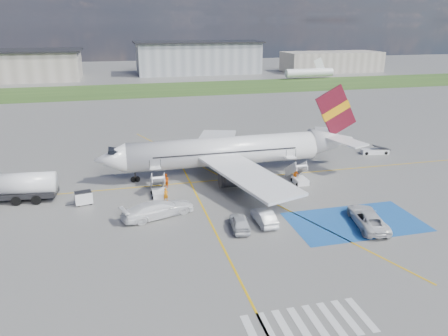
{
  "coord_description": "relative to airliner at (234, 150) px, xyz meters",
  "views": [
    {
      "loc": [
        -13.89,
        -41.42,
        20.36
      ],
      "look_at": [
        -1.72,
        6.75,
        3.5
      ],
      "focal_mm": 35.0,
      "sensor_mm": 36.0,
      "label": 1
    }
  ],
  "objects": [
    {
      "name": "airstairs_aft",
      "position": [
        7.49,
        -5.3,
        -2.77
      ],
      "size": [
        1.9,
        5.2,
        3.6
      ],
      "color": "silver",
      "rests_on": "ground"
    },
    {
      "name": "van_white_a",
      "position": [
        9.27,
        -18.95,
        -2.33
      ],
      "size": [
        3.79,
        6.11,
        2.13
      ],
      "primitive_type": "imported",
      "rotation": [
        0.0,
        0.0,
        2.92
      ],
      "color": "silver",
      "rests_on": "ground"
    },
    {
      "name": "crew_aft",
      "position": [
        7.08,
        -5.0,
        -2.44
      ],
      "size": [
        1.01,
        1.18,
        1.9
      ],
      "primitive_type": "imported",
      "rotation": [
        0.0,
        0.0,
        2.17
      ],
      "color": "orange",
      "rests_on": "ground"
    },
    {
      "name": "terminal_east",
      "position": [
        73.49,
        114.0,
        0.61
      ],
      "size": [
        40.0,
        16.0,
        8.0
      ],
      "primitive_type": "cube",
      "color": "gray",
      "rests_on": "ground"
    },
    {
      "name": "airliner",
      "position": [
        0.0,
        0.0,
        0.0
      ],
      "size": [
        36.81,
        32.95,
        11.92
      ],
      "color": "silver",
      "rests_on": "ground"
    },
    {
      "name": "van_white_b",
      "position": [
        -11.68,
        -11.48,
        -2.2
      ],
      "size": [
        6.57,
        4.23,
        2.39
      ],
      "primitive_type": "imported",
      "rotation": [
        0.0,
        0.0,
        1.88
      ],
      "color": "white",
      "rests_on": "ground"
    },
    {
      "name": "gpu_cart",
      "position": [
        -19.75,
        -6.04,
        -2.67
      ],
      "size": [
        2.11,
        1.56,
        1.6
      ],
      "rotation": [
        0.0,
        0.0,
        0.19
      ],
      "color": "silver",
      "rests_on": "ground"
    },
    {
      "name": "ground",
      "position": [
        -1.51,
        -14.0,
        -3.39
      ],
      "size": [
        400.0,
        400.0,
        0.0
      ],
      "primitive_type": "plane",
      "color": "#60605E",
      "rests_on": "ground"
    },
    {
      "name": "taxiway_line_main",
      "position": [
        -1.51,
        -2.0,
        -3.39
      ],
      "size": [
        120.0,
        0.2,
        0.01
      ],
      "primitive_type": "cube",
      "color": "gold",
      "rests_on": "ground"
    },
    {
      "name": "taxiway_line_cross",
      "position": [
        -6.51,
        -24.0,
        -3.39
      ],
      "size": [
        0.2,
        60.0,
        0.01
      ],
      "primitive_type": "cube",
      "color": "gold",
      "rests_on": "ground"
    },
    {
      "name": "car_silver_b",
      "position": [
        -1.07,
        -15.98,
        -2.63
      ],
      "size": [
        1.64,
        4.61,
        1.52
      ],
      "primitive_type": "imported",
      "rotation": [
        0.0,
        0.0,
        3.15
      ],
      "color": "silver",
      "rests_on": "ground"
    },
    {
      "name": "car_silver_a",
      "position": [
        -3.93,
        -16.58,
        -2.63
      ],
      "size": [
        2.32,
        4.64,
        1.52
      ],
      "primitive_type": "imported",
      "rotation": [
        0.0,
        0.0,
        3.02
      ],
      "color": "silver",
      "rests_on": "ground"
    },
    {
      "name": "staging_box",
      "position": [
        8.49,
        -18.0,
        -3.39
      ],
      "size": [
        14.0,
        8.0,
        0.01
      ],
      "primitive_type": "cube",
      "color": "#194F9A",
      "rests_on": "ground"
    },
    {
      "name": "crew_fwd",
      "position": [
        -10.36,
        -7.42,
        -2.57
      ],
      "size": [
        0.68,
        0.54,
        1.64
      ],
      "primitive_type": "imported",
      "rotation": [
        0.0,
        0.0,
        0.26
      ],
      "color": "orange",
      "rests_on": "ground"
    },
    {
      "name": "airstairs_fwd",
      "position": [
        -11.01,
        -5.3,
        -2.77
      ],
      "size": [
        1.9,
        5.2,
        3.6
      ],
      "color": "silver",
      "rests_on": "ground"
    },
    {
      "name": "terminal_centre",
      "position": [
        18.49,
        121.0,
        2.61
      ],
      "size": [
        48.0,
        18.0,
        12.0
      ],
      "primitive_type": "cube",
      "color": "gray",
      "rests_on": "ground"
    },
    {
      "name": "fuel_tanker",
      "position": [
        -27.91,
        -3.14,
        -1.92
      ],
      "size": [
        10.48,
        3.9,
        3.5
      ],
      "rotation": [
        0.0,
        0.0,
        -0.11
      ],
      "color": "black",
      "rests_on": "ground"
    },
    {
      "name": "taxiway_line_diag",
      "position": [
        -1.51,
        -2.0,
        -3.39
      ],
      "size": [
        20.71,
        56.45,
        0.01
      ],
      "primitive_type": "cube",
      "rotation": [
        0.0,
        0.0,
        0.35
      ],
      "color": "gold",
      "rests_on": "ground"
    },
    {
      "name": "grass_strip",
      "position": [
        -1.51,
        81.0,
        -3.39
      ],
      "size": [
        400.0,
        30.0,
        0.01
      ],
      "primitive_type": "cube",
      "color": "#2D4C1E",
      "rests_on": "ground"
    },
    {
      "name": "crosswalk",
      "position": [
        -3.31,
        -32.0,
        -3.39
      ],
      "size": [
        9.0,
        4.0,
        0.01
      ],
      "color": "silver",
      "rests_on": "ground"
    },
    {
      "name": "belt_loader",
      "position": [
        24.61,
        3.83,
        -3.05
      ],
      "size": [
        4.77,
        2.29,
        1.39
      ],
      "rotation": [
        0.0,
        0.0,
        -0.15
      ],
      "color": "silver",
      "rests_on": "ground"
    },
    {
      "name": "crew_nose",
      "position": [
        -9.79,
        -2.89,
        -2.49
      ],
      "size": [
        0.97,
        1.07,
        1.8
      ],
      "primitive_type": "imported",
      "rotation": [
        0.0,
        0.0,
        -1.17
      ],
      "color": "#DD520B",
      "rests_on": "ground"
    }
  ]
}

